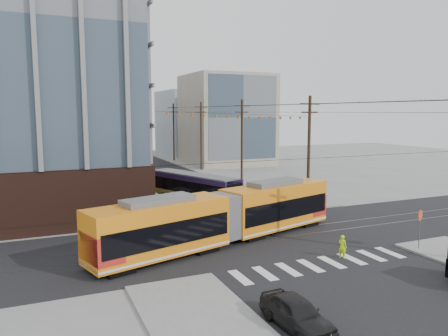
% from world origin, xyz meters
% --- Properties ---
extents(ground, '(160.00, 160.00, 0.00)m').
position_xyz_m(ground, '(0.00, 0.00, 0.00)').
color(ground, slate).
extents(bg_bldg_nw_near, '(18.00, 16.00, 18.00)m').
position_xyz_m(bg_bldg_nw_near, '(-17.00, 52.00, 9.00)').
color(bg_bldg_nw_near, '#8C99A5').
rests_on(bg_bldg_nw_near, ground).
extents(bg_bldg_ne_near, '(14.00, 14.00, 16.00)m').
position_xyz_m(bg_bldg_ne_near, '(16.00, 48.00, 8.00)').
color(bg_bldg_ne_near, gray).
rests_on(bg_bldg_ne_near, ground).
extents(bg_bldg_nw_far, '(16.00, 18.00, 20.00)m').
position_xyz_m(bg_bldg_nw_far, '(-14.00, 72.00, 10.00)').
color(bg_bldg_nw_far, gray).
rests_on(bg_bldg_nw_far, ground).
extents(bg_bldg_ne_far, '(16.00, 16.00, 14.00)m').
position_xyz_m(bg_bldg_ne_far, '(18.00, 68.00, 7.00)').
color(bg_bldg_ne_far, '#8C99A5').
rests_on(bg_bldg_ne_far, ground).
extents(utility_pole_far, '(0.30, 0.30, 11.00)m').
position_xyz_m(utility_pole_far, '(8.50, 56.00, 5.50)').
color(utility_pole_far, black).
rests_on(utility_pole_far, ground).
extents(streetcar, '(20.29, 8.52, 3.92)m').
position_xyz_m(streetcar, '(-3.86, 3.45, 1.96)').
color(streetcar, orange).
rests_on(streetcar, ground).
extents(city_bus, '(6.67, 11.61, 3.26)m').
position_xyz_m(city_bus, '(-1.38, 16.93, 1.63)').
color(city_bus, '#27193F').
rests_on(city_bus, ground).
extents(black_sedan, '(1.92, 4.25, 1.42)m').
position_xyz_m(black_sedan, '(-5.89, -9.29, 0.71)').
color(black_sedan, black).
rests_on(black_sedan, ground).
extents(parked_car_silver, '(1.84, 4.56, 1.47)m').
position_xyz_m(parked_car_silver, '(-5.24, 15.20, 0.74)').
color(parked_car_silver, '#A6ACB2').
rests_on(parked_car_silver, ground).
extents(parked_car_white, '(2.74, 4.82, 1.32)m').
position_xyz_m(parked_car_white, '(-5.63, 18.96, 0.66)').
color(parked_car_white, beige).
rests_on(parked_car_white, ground).
extents(parked_car_grey, '(2.67, 4.47, 1.16)m').
position_xyz_m(parked_car_grey, '(-5.71, 25.48, 0.58)').
color(parked_car_grey, '#4D4D4E').
rests_on(parked_car_grey, ground).
extents(pedestrian, '(0.56, 0.66, 1.54)m').
position_xyz_m(pedestrian, '(1.94, -2.58, 0.77)').
color(pedestrian, '#BBEB0E').
rests_on(pedestrian, ground).
extents(stop_sign, '(1.07, 1.07, 2.67)m').
position_xyz_m(stop_sign, '(7.75, -3.41, 1.33)').
color(stop_sign, red).
rests_on(stop_sign, ground).
extents(jersey_barrier, '(1.51, 4.46, 0.88)m').
position_xyz_m(jersey_barrier, '(8.30, 11.32, 0.44)').
color(jersey_barrier, gray).
rests_on(jersey_barrier, ground).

